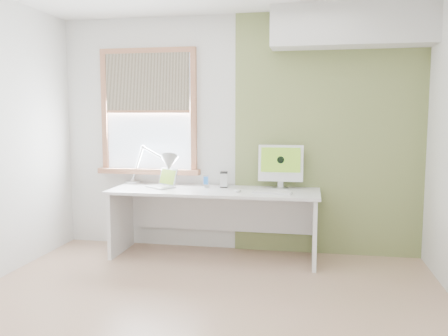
% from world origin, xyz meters
% --- Properties ---
extents(room, '(4.04, 3.54, 2.64)m').
position_xyz_m(room, '(0.00, 0.00, 1.30)').
color(room, tan).
rests_on(room, ground).
extents(accent_wall, '(2.00, 0.02, 2.60)m').
position_xyz_m(accent_wall, '(1.00, 1.74, 1.30)').
color(accent_wall, olive).
rests_on(accent_wall, room).
extents(soffit, '(1.60, 0.40, 0.42)m').
position_xyz_m(soffit, '(1.20, 1.57, 2.40)').
color(soffit, white).
rests_on(soffit, room).
extents(window, '(1.20, 0.14, 1.42)m').
position_xyz_m(window, '(-1.00, 1.71, 1.54)').
color(window, '#AD6A48').
rests_on(window, room).
extents(desk, '(2.20, 0.70, 0.73)m').
position_xyz_m(desk, '(-0.17, 1.44, 0.53)').
color(desk, white).
rests_on(desk, room).
extents(desk_lamp, '(0.74, 0.46, 0.44)m').
position_xyz_m(desk_lamp, '(-0.79, 1.52, 0.96)').
color(desk_lamp, silver).
rests_on(desk_lamp, desk).
extents(laptop, '(0.37, 0.36, 0.20)m').
position_xyz_m(laptop, '(-0.74, 1.45, 0.78)').
color(laptop, silver).
rests_on(laptop, desk).
extents(phone_dock, '(0.09, 0.09, 0.14)m').
position_xyz_m(phone_dock, '(-0.28, 1.50, 0.77)').
color(phone_dock, silver).
rests_on(phone_dock, desk).
extents(external_drive, '(0.10, 0.14, 0.17)m').
position_xyz_m(external_drive, '(-0.10, 1.58, 0.81)').
color(external_drive, silver).
rests_on(external_drive, desk).
extents(imac, '(0.47, 0.16, 0.47)m').
position_xyz_m(imac, '(0.51, 1.59, 0.99)').
color(imac, silver).
rests_on(imac, desk).
extents(keyboard, '(0.41, 0.17, 0.02)m').
position_xyz_m(keyboard, '(0.45, 1.25, 0.74)').
color(keyboard, white).
rests_on(keyboard, desk).
extents(mouse, '(0.08, 0.11, 0.03)m').
position_xyz_m(mouse, '(0.10, 1.27, 0.74)').
color(mouse, white).
rests_on(mouse, desk).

